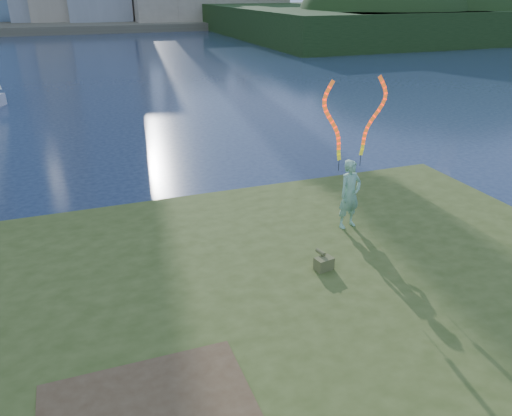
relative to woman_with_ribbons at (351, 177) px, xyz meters
name	(u,v)px	position (x,y,z in m)	size (l,w,h in m)	color
ground	(231,318)	(-3.84, -1.76, -2.19)	(320.00, 320.00, 0.00)	#19253F
grassy_knoll	(270,375)	(-3.84, -4.06, -1.85)	(20.00, 18.00, 0.80)	#354318
far_shore	(75,22)	(-3.84, 93.24, -1.59)	(320.00, 40.00, 1.20)	#4C4738
wooded_hill	(468,30)	(55.73, 58.19, -2.03)	(78.00, 50.00, 63.00)	black
woman_with_ribbons	(351,177)	(0.00, 0.00, 0.00)	(2.09, 0.66, 4.21)	#1C6E46
canvas_bag	(324,263)	(-1.63, -1.79, -1.23)	(0.45, 0.50, 0.38)	#484A27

